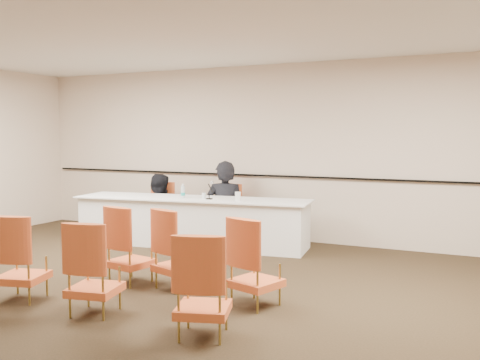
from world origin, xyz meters
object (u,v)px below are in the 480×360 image
object	(u,v)px
water_bottle	(183,191)
aud_chair_front_mid	(178,248)
panel_table	(192,222)
aud_chair_front_right	(256,262)
microphone	(209,190)
coffee_cup	(238,196)
aud_chair_back_mid	(95,267)
aud_chair_back_left	(22,257)
drinking_glass	(204,196)
panelist_second_chair	(158,209)
aud_chair_back_right	(203,284)
panelist_main	(225,217)
panelist_second	(158,219)
panelist_main_chair	(225,213)
aud_chair_front_left	(130,244)

from	to	relation	value
water_bottle	aud_chair_front_mid	distance (m)	2.51
panel_table	aud_chair_front_right	size ratio (longest dim) A/B	4.09
microphone	coffee_cup	bearing A→B (deg)	-8.00
aud_chair_front_mid	aud_chair_back_mid	xyz separation A→B (m)	(-0.27, -1.12, 0.00)
aud_chair_back_left	aud_chair_front_mid	bearing A→B (deg)	24.08
aud_chair_back_left	drinking_glass	bearing A→B (deg)	66.34
panel_table	aud_chair_back_left	world-z (taller)	aud_chair_back_left
water_bottle	panel_table	bearing A→B (deg)	26.22
panelist_second_chair	aud_chair_back_left	xyz separation A→B (m)	(0.78, -3.75, 0.00)
aud_chair_back_left	aud_chair_back_right	distance (m)	2.31
panelist_main	aud_chair_back_left	distance (m)	3.95
panel_table	panelist_second_chair	world-z (taller)	panelist_second_chair
aud_chair_back_mid	aud_chair_back_right	world-z (taller)	same
aud_chair_front_mid	coffee_cup	bearing A→B (deg)	115.51
water_bottle	aud_chair_back_left	xyz separation A→B (m)	(-0.06, -3.24, -0.42)
microphone	water_bottle	size ratio (longest dim) A/B	1.25
panelist_second	aud_chair_front_right	bearing A→B (deg)	118.53
panelist_main	panelist_main_chair	distance (m)	0.07
panelist_main	panelist_main_chair	bearing A→B (deg)	180.00
water_bottle	aud_chair_front_right	world-z (taller)	water_bottle
water_bottle	aud_chair_front_mid	world-z (taller)	water_bottle
panelist_main	water_bottle	world-z (taller)	panelist_main
panelist_second	microphone	world-z (taller)	panelist_second
panel_table	aud_chair_front_left	distance (m)	2.30
aud_chair_front_mid	drinking_glass	bearing A→B (deg)	130.41
aud_chair_front_mid	aud_chair_front_left	bearing A→B (deg)	-157.35
water_bottle	aud_chair_front_mid	size ratio (longest dim) A/B	0.24
panelist_second	panelist_second_chair	size ratio (longest dim) A/B	1.69
coffee_cup	aud_chair_front_right	size ratio (longest dim) A/B	0.15
panelist_second	panelist_second_chair	bearing A→B (deg)	180.00
panelist_main	coffee_cup	distance (m)	0.97
microphone	panelist_main	bearing A→B (deg)	84.27
water_bottle	aud_chair_back_mid	world-z (taller)	water_bottle
panelist_main_chair	coffee_cup	xyz separation A→B (m)	(0.56, -0.65, 0.37)
aud_chair_front_right	panelist_second	bearing A→B (deg)	155.27
aud_chair_back_mid	water_bottle	bearing A→B (deg)	94.16
water_bottle	aud_chair_front_right	xyz separation A→B (m)	(2.33, -2.34, -0.42)
panel_table	aud_chair_back_right	world-z (taller)	aud_chair_back_right
panelist_main	aud_chair_front_right	bearing A→B (deg)	105.54
aud_chair_back_mid	panelist_second	bearing A→B (deg)	103.21
panelist_main_chair	panelist_second	world-z (taller)	panelist_second
panel_table	aud_chair_back_right	distance (m)	4.00
aud_chair_front_left	aud_chair_back_left	distance (m)	1.24
aud_chair_front_mid	aud_chair_back_left	bearing A→B (deg)	-121.15
panelist_second	aud_chair_front_mid	size ratio (longest dim) A/B	1.69
panel_table	panelist_second_chair	distance (m)	1.06
panel_table	panelist_main	bearing A→B (deg)	56.80
water_bottle	aud_chair_back_left	distance (m)	3.27
coffee_cup	aud_chair_front_right	distance (m)	2.75
panelist_main	aud_chair_back_left	size ratio (longest dim) A/B	2.03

